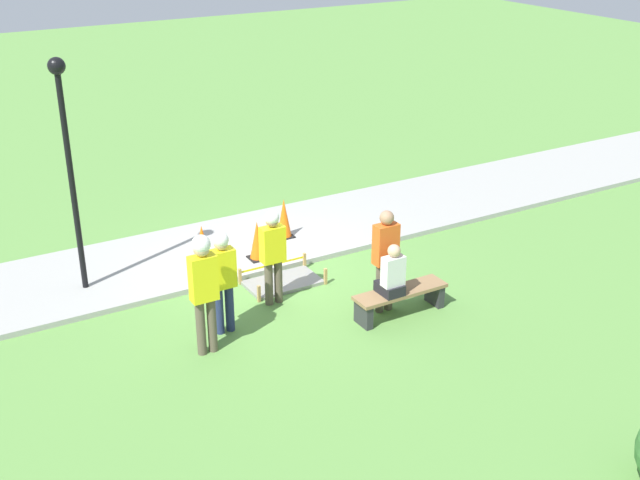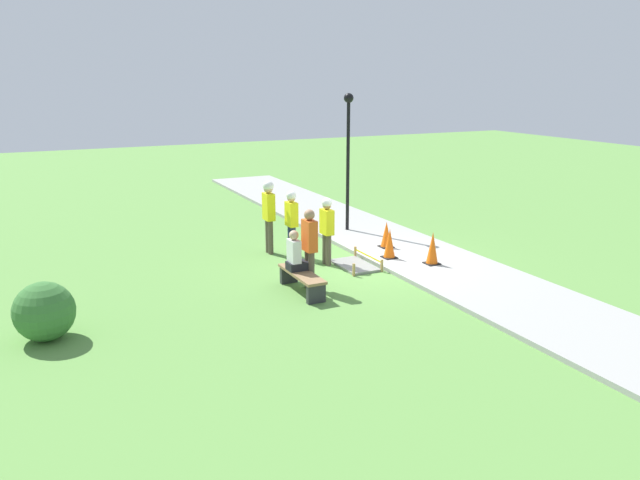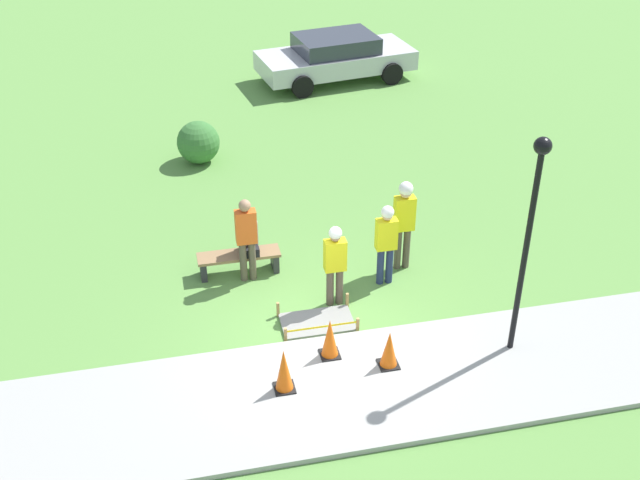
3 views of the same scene
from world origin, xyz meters
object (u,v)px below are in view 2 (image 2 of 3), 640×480
at_px(traffic_cone_sidewalk_edge, 386,235).
at_px(worker_supervisor, 327,226).
at_px(bystander_in_orange_shirt, 310,244).
at_px(worker_assistant, 269,209).
at_px(traffic_cone_far_patch, 390,244).
at_px(traffic_cone_near_patch, 432,248).
at_px(park_bench, 302,278).
at_px(person_seated_on_bench, 295,255).
at_px(lamppost_near, 348,142).
at_px(worker_trainee, 291,218).

relative_size(traffic_cone_sidewalk_edge, worker_supervisor, 0.41).
distance_m(worker_supervisor, bystander_in_orange_shirt, 1.86).
bearing_deg(worker_assistant, traffic_cone_far_patch, -129.97).
relative_size(traffic_cone_near_patch, worker_assistant, 0.41).
bearing_deg(bystander_in_orange_shirt, park_bench, 119.70).
distance_m(traffic_cone_far_patch, bystander_in_orange_shirt, 2.92).
bearing_deg(park_bench, bystander_in_orange_shirt, -60.30).
height_order(traffic_cone_far_patch, person_seated_on_bench, person_seated_on_bench).
xyz_separation_m(traffic_cone_near_patch, park_bench, (-0.25, 3.60, -0.18)).
distance_m(traffic_cone_near_patch, bystander_in_orange_shirt, 3.38).
bearing_deg(bystander_in_orange_shirt, lamppost_near, -37.37).
bearing_deg(bystander_in_orange_shirt, worker_assistant, -4.62).
distance_m(worker_assistant, bystander_in_orange_shirt, 3.07).
bearing_deg(bystander_in_orange_shirt, traffic_cone_sidewalk_edge, -58.61).
distance_m(traffic_cone_near_patch, park_bench, 3.61).
bearing_deg(traffic_cone_near_patch, worker_supervisor, 58.22).
bearing_deg(traffic_cone_far_patch, lamppost_near, -8.49).
xyz_separation_m(person_seated_on_bench, lamppost_near, (4.05, -3.46, 1.90)).
relative_size(bystander_in_orange_shirt, lamppost_near, 0.45).
xyz_separation_m(traffic_cone_far_patch, traffic_cone_sidewalk_edge, (0.91, -0.46, -0.03)).
bearing_deg(worker_trainee, worker_assistant, 41.92).
bearing_deg(lamppost_near, traffic_cone_far_patch, 171.51).
xyz_separation_m(traffic_cone_far_patch, person_seated_on_bench, (-0.94, 2.99, 0.33)).
height_order(traffic_cone_near_patch, worker_supervisor, worker_supervisor).
height_order(person_seated_on_bench, worker_trainee, worker_trainee).
xyz_separation_m(traffic_cone_near_patch, lamppost_near, (4.02, 0.19, 2.21)).
height_order(traffic_cone_near_patch, park_bench, traffic_cone_near_patch).
xyz_separation_m(park_bench, worker_trainee, (2.72, -0.94, 0.70)).
xyz_separation_m(traffic_cone_near_patch, worker_assistant, (2.95, 3.09, 0.69)).
height_order(traffic_cone_near_patch, traffic_cone_sidewalk_edge, traffic_cone_near_patch).
bearing_deg(traffic_cone_sidewalk_edge, park_bench, 121.26).
xyz_separation_m(traffic_cone_near_patch, worker_trainee, (2.47, 2.66, 0.52)).
bearing_deg(traffic_cone_far_patch, worker_trainee, 52.10).
relative_size(traffic_cone_far_patch, worker_trainee, 0.43).
xyz_separation_m(traffic_cone_far_patch, worker_trainee, (1.56, 2.00, 0.55)).
xyz_separation_m(worker_supervisor, worker_assistant, (1.59, 0.90, 0.19)).
height_order(traffic_cone_sidewalk_edge, worker_supervisor, worker_supervisor).
relative_size(park_bench, worker_assistant, 0.84).
relative_size(worker_supervisor, worker_trainee, 0.98).
xyz_separation_m(traffic_cone_far_patch, worker_assistant, (2.04, 2.44, 0.71)).
height_order(traffic_cone_sidewalk_edge, lamppost_near, lamppost_near).
bearing_deg(traffic_cone_sidewalk_edge, traffic_cone_near_patch, -174.02).
relative_size(worker_assistant, worker_trainee, 1.13).
bearing_deg(worker_trainee, lamppost_near, -57.88).
bearing_deg(traffic_cone_sidewalk_edge, worker_assistant, 68.61).
xyz_separation_m(bystander_in_orange_shirt, lamppost_near, (4.12, -3.15, 1.68)).
bearing_deg(worker_supervisor, traffic_cone_far_patch, -106.35).
distance_m(traffic_cone_near_patch, person_seated_on_bench, 3.66).
xyz_separation_m(traffic_cone_far_patch, worker_supervisor, (0.45, 1.54, 0.52)).
bearing_deg(park_bench, traffic_cone_sidewalk_edge, -58.74).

